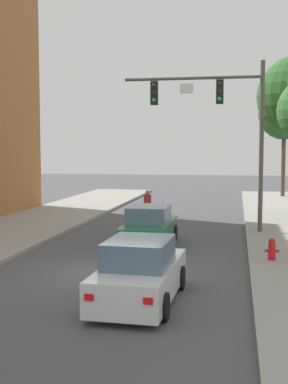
{
  "coord_description": "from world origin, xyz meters",
  "views": [
    {
      "loc": [
        3.58,
        -14.73,
        3.79
      ],
      "look_at": [
        -0.28,
        6.06,
        2.0
      ],
      "focal_mm": 47.2,
      "sensor_mm": 36.0,
      "label": 1
    }
  ],
  "objects_px": {
    "traffic_signal_mast": "(222,115)",
    "car_lead_green": "(149,228)",
    "car_following_white": "(140,273)",
    "street_tree_farthest": "(284,114)",
    "pedestrian_crossing_road": "(147,204)",
    "fire_hydrant": "(272,249)"
  },
  "relations": [
    {
      "from": "car_lead_green",
      "to": "street_tree_farthest",
      "type": "bearing_deg",
      "value": 72.18
    },
    {
      "from": "traffic_signal_mast",
      "to": "car_lead_green",
      "type": "xyz_separation_m",
      "value": [
        -2.64,
        -3.52,
        -4.6
      ]
    },
    {
      "from": "street_tree_farthest",
      "to": "fire_hydrant",
      "type": "bearing_deg",
      "value": -95.64
    },
    {
      "from": "car_lead_green",
      "to": "fire_hydrant",
      "type": "xyz_separation_m",
      "value": [
        4.52,
        -2.38,
        -0.22
      ]
    },
    {
      "from": "car_following_white",
      "to": "street_tree_farthest",
      "type": "height_order",
      "value": "street_tree_farthest"
    },
    {
      "from": "car_lead_green",
      "to": "traffic_signal_mast",
      "type": "bearing_deg",
      "value": 53.08
    },
    {
      "from": "car_lead_green",
      "to": "car_following_white",
      "type": "relative_size",
      "value": 0.99
    },
    {
      "from": "street_tree_farthest",
      "to": "traffic_signal_mast",
      "type": "bearing_deg",
      "value": -103.32
    },
    {
      "from": "pedestrian_crossing_road",
      "to": "street_tree_farthest",
      "type": "xyz_separation_m",
      "value": [
        8.16,
        14.47,
        5.59
      ]
    },
    {
      "from": "pedestrian_crossing_road",
      "to": "fire_hydrant",
      "type": "distance_m",
      "value": 10.94
    },
    {
      "from": "car_following_white",
      "to": "fire_hydrant",
      "type": "relative_size",
      "value": 5.96
    },
    {
      "from": "traffic_signal_mast",
      "to": "car_lead_green",
      "type": "bearing_deg",
      "value": -126.92
    },
    {
      "from": "car_following_white",
      "to": "pedestrian_crossing_road",
      "type": "xyz_separation_m",
      "value": [
        -2.32,
        14.07,
        0.19
      ]
    },
    {
      "from": "car_lead_green",
      "to": "fire_hydrant",
      "type": "distance_m",
      "value": 5.11
    },
    {
      "from": "street_tree_farthest",
      "to": "pedestrian_crossing_road",
      "type": "bearing_deg",
      "value": -119.43
    },
    {
      "from": "traffic_signal_mast",
      "to": "street_tree_farthest",
      "type": "xyz_separation_m",
      "value": [
        4.22,
        17.83,
        1.18
      ]
    },
    {
      "from": "traffic_signal_mast",
      "to": "street_tree_farthest",
      "type": "bearing_deg",
      "value": 76.68
    },
    {
      "from": "fire_hydrant",
      "to": "street_tree_farthest",
      "type": "relative_size",
      "value": 0.09
    },
    {
      "from": "car_lead_green",
      "to": "pedestrian_crossing_road",
      "type": "bearing_deg",
      "value": 100.72
    },
    {
      "from": "traffic_signal_mast",
      "to": "pedestrian_crossing_road",
      "type": "height_order",
      "value": "traffic_signal_mast"
    },
    {
      "from": "car_lead_green",
      "to": "pedestrian_crossing_road",
      "type": "distance_m",
      "value": 7.0
    },
    {
      "from": "car_following_white",
      "to": "car_lead_green",
      "type": "bearing_deg",
      "value": 98.08
    }
  ]
}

